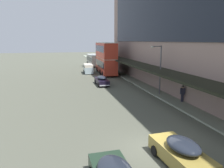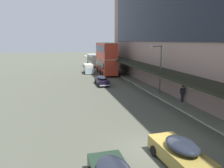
# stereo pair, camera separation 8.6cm
# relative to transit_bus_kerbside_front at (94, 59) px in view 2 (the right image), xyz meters

# --- Properties ---
(ground) EXTENTS (240.00, 240.00, 0.00)m
(ground) POSITION_rel_transit_bus_kerbside_front_xyz_m (-4.07, -47.49, -1.78)
(ground) COLOR #4E5043
(transit_bus_kerbside_front) EXTENTS (2.81, 9.13, 3.08)m
(transit_bus_kerbside_front) POSITION_rel_transit_bus_kerbside_front_xyz_m (0.00, 0.00, 0.00)
(transit_bus_kerbside_front) COLOR beige
(transit_bus_kerbside_front) RESTS_ON ground
(transit_bus_kerbside_rear) EXTENTS (3.12, 11.24, 6.51)m
(transit_bus_kerbside_rear) POSITION_rel_transit_bus_kerbside_front_xyz_m (0.13, -14.92, 1.72)
(transit_bus_kerbside_rear) COLOR #BC3725
(transit_bus_kerbside_rear) RESTS_ON ground
(sedan_second_near) EXTENTS (2.10, 4.60, 1.63)m
(sedan_second_near) POSITION_rel_transit_bus_kerbside_front_xyz_m (-3.37, -49.72, -0.98)
(sedan_second_near) COLOR olive
(sedan_second_near) RESTS_ON ground
(sedan_far_back) EXTENTS (1.81, 4.93, 1.50)m
(sedan_far_back) POSITION_rel_transit_bus_kerbside_front_xyz_m (-3.09, -26.39, -1.03)
(sedan_far_back) COLOR black
(sedan_far_back) RESTS_ON ground
(vw_van) EXTENTS (2.06, 4.63, 1.96)m
(vw_van) POSITION_rel_transit_bus_kerbside_front_xyz_m (-3.37, -13.28, -0.68)
(vw_van) COLOR #ACC4CC
(vw_van) RESTS_ON ground
(pedestrian_at_kerb) EXTENTS (0.61, 0.33, 1.86)m
(pedestrian_at_kerb) POSITION_rel_transit_bus_kerbside_front_xyz_m (3.63, -38.59, -0.60)
(pedestrian_at_kerb) COLOR #2B2C3C
(pedestrian_at_kerb) RESTS_ON sidewalk_kerb
(street_lamp) EXTENTS (1.50, 0.28, 6.17)m
(street_lamp) POSITION_rel_transit_bus_kerbside_front_xyz_m (2.51, -34.80, 2.01)
(street_lamp) COLOR #4C4C51
(street_lamp) RESTS_ON sidewalk_kerb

